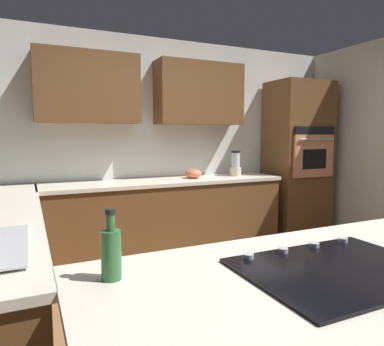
{
  "coord_description": "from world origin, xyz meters",
  "views": [
    {
      "loc": [
        1.57,
        2.15,
        1.43
      ],
      "look_at": [
        -0.1,
        -1.44,
        1.0
      ],
      "focal_mm": 33.21,
      "sensor_mm": 36.0,
      "label": 1
    }
  ],
  "objects_px": {
    "cooktop": "(339,268)",
    "blender": "(235,165)",
    "wall_oven": "(297,160)",
    "mixing_bowl": "(193,174)",
    "oil_bottle": "(111,252)"
  },
  "relations": [
    {
      "from": "wall_oven",
      "to": "blender",
      "type": "xyz_separation_m",
      "value": [
        1.0,
        -0.02,
        -0.04
      ]
    },
    {
      "from": "wall_oven",
      "to": "mixing_bowl",
      "type": "relative_size",
      "value": 10.34
    },
    {
      "from": "blender",
      "to": "oil_bottle",
      "type": "bearing_deg",
      "value": 50.56
    },
    {
      "from": "wall_oven",
      "to": "blender",
      "type": "height_order",
      "value": "wall_oven"
    },
    {
      "from": "blender",
      "to": "oil_bottle",
      "type": "distance_m",
      "value": 3.4
    },
    {
      "from": "blender",
      "to": "mixing_bowl",
      "type": "distance_m",
      "value": 0.61
    },
    {
      "from": "cooktop",
      "to": "blender",
      "type": "height_order",
      "value": "blender"
    },
    {
      "from": "cooktop",
      "to": "mixing_bowl",
      "type": "relative_size",
      "value": 3.66
    },
    {
      "from": "cooktop",
      "to": "oil_bottle",
      "type": "xyz_separation_m",
      "value": [
        0.83,
        -0.29,
        0.1
      ]
    },
    {
      "from": "cooktop",
      "to": "oil_bottle",
      "type": "distance_m",
      "value": 0.88
    },
    {
      "from": "blender",
      "to": "cooktop",
      "type": "bearing_deg",
      "value": 65.37
    },
    {
      "from": "mixing_bowl",
      "to": "oil_bottle",
      "type": "distance_m",
      "value": 3.06
    },
    {
      "from": "wall_oven",
      "to": "cooktop",
      "type": "xyz_separation_m",
      "value": [
        2.34,
        2.89,
        -0.17
      ]
    },
    {
      "from": "blender",
      "to": "oil_bottle",
      "type": "height_order",
      "value": "blender"
    },
    {
      "from": "cooktop",
      "to": "oil_bottle",
      "type": "height_order",
      "value": "oil_bottle"
    }
  ]
}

